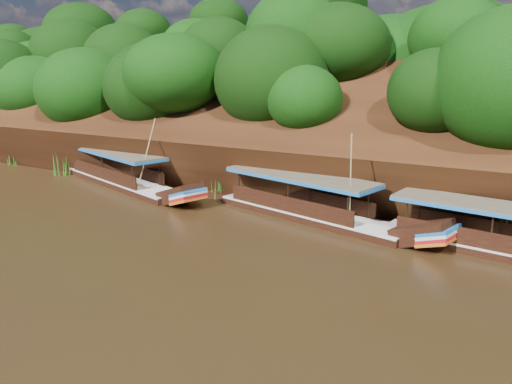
% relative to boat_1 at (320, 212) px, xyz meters
% --- Properties ---
extents(ground, '(160.00, 160.00, 0.00)m').
position_rel_boat_1_xyz_m(ground, '(-2.65, -7.71, -0.57)').
color(ground, black).
rests_on(ground, ground).
extents(riverbank, '(120.00, 30.06, 19.40)m').
position_rel_boat_1_xyz_m(riverbank, '(-2.66, 15.01, 1.32)').
color(riverbank, black).
rests_on(riverbank, ground).
extents(boat_1, '(14.62, 5.34, 5.80)m').
position_rel_boat_1_xyz_m(boat_1, '(0.00, 0.00, 0.00)').
color(boat_1, black).
rests_on(boat_1, ground).
extents(boat_2, '(16.16, 6.84, 5.81)m').
position_rel_boat_1_xyz_m(boat_2, '(-15.55, 0.73, 0.01)').
color(boat_2, black).
rests_on(boat_2, ground).
extents(reeds, '(49.02, 2.72, 2.03)m').
position_rel_boat_1_xyz_m(reeds, '(-5.42, 1.89, 0.33)').
color(reeds, '#2A5E17').
rests_on(reeds, ground).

